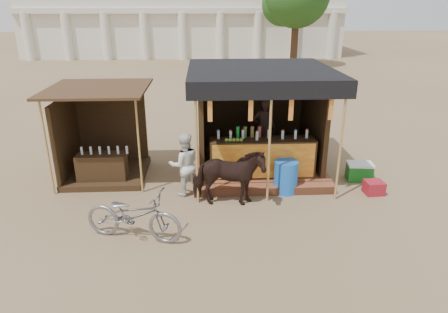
% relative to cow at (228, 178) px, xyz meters
% --- Properties ---
extents(ground, '(120.00, 120.00, 0.00)m').
position_rel_cow_xyz_m(ground, '(-0.08, -1.38, -0.68)').
color(ground, '#846B4C').
rests_on(ground, ground).
extents(main_stall, '(3.60, 3.61, 2.78)m').
position_rel_cow_xyz_m(main_stall, '(0.93, 1.98, 0.35)').
color(main_stall, brown).
rests_on(main_stall, ground).
extents(secondary_stall, '(2.40, 2.40, 2.38)m').
position_rel_cow_xyz_m(secondary_stall, '(-3.25, 1.86, 0.17)').
color(secondary_stall, '#352413').
rests_on(secondary_stall, ground).
extents(cow, '(1.66, 0.84, 1.36)m').
position_rel_cow_xyz_m(cow, '(0.00, 0.00, 0.00)').
color(cow, black).
rests_on(cow, ground).
extents(motorbike, '(2.05, 1.18, 1.02)m').
position_rel_cow_xyz_m(motorbike, '(-1.90, -1.27, -0.17)').
color(motorbike, gray).
rests_on(motorbike, ground).
extents(bystander, '(0.85, 0.72, 1.52)m').
position_rel_cow_xyz_m(bystander, '(-0.98, 0.62, 0.08)').
color(bystander, silver).
rests_on(bystander, ground).
extents(blue_barrel, '(0.64, 0.64, 0.79)m').
position_rel_cow_xyz_m(blue_barrel, '(1.42, 0.62, -0.29)').
color(blue_barrel, blue).
rests_on(blue_barrel, ground).
extents(red_crate, '(0.45, 0.41, 0.32)m').
position_rel_cow_xyz_m(red_crate, '(3.53, 0.40, -0.52)').
color(red_crate, maroon).
rests_on(red_crate, ground).
extents(cooler, '(0.69, 0.51, 0.46)m').
position_rel_cow_xyz_m(cooler, '(3.47, 1.22, -0.45)').
color(cooler, '#187020').
rests_on(cooler, ground).
extents(background_building, '(26.00, 7.45, 8.18)m').
position_rel_cow_xyz_m(background_building, '(-2.08, 28.57, 3.30)').
color(background_building, silver).
rests_on(background_building, ground).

